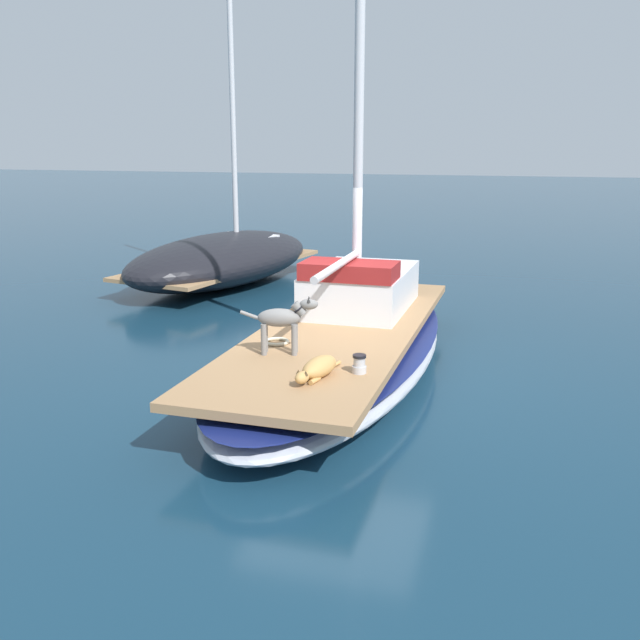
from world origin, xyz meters
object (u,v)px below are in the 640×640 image
Objects in this scene: sailboat_main at (340,350)px; dog_grey at (283,320)px; dog_tan at (318,368)px; deck_winch at (359,364)px; moored_boat_port_side at (222,258)px; coiled_rope at (277,342)px.

dog_grey is (-0.35, -1.37, 0.75)m from sailboat_main.
dog_tan reaches higher than sailboat_main.
dog_grey is (-0.65, 0.73, 0.32)m from dog_tan.
dog_tan is at bearing -145.27° from deck_winch.
moored_boat_port_side is at bearing 127.78° from sailboat_main.
coiled_rope reaches higher than sailboat_main.
dog_grey is 2.86× the size of coiled_rope.
sailboat_main is 22.43× the size of coiled_rope.
moored_boat_port_side reaches higher than dog_grey.
dog_tan is 0.13× the size of moored_boat_port_side.
dog_tan is 4.50× the size of deck_winch.
moored_boat_port_side reaches higher than deck_winch.
moored_boat_port_side reaches higher than sailboat_main.
moored_boat_port_side is (-3.57, 6.34, -0.09)m from coiled_rope.
deck_winch is (1.04, -0.46, -0.32)m from dog_grey.
sailboat_main is 0.99× the size of moored_boat_port_side.
coiled_rope is (-0.23, 0.39, -0.40)m from dog_grey.
coiled_rope is 7.27m from moored_boat_port_side.
dog_grey reaches higher than coiled_rope.
coiled_rope is (-0.87, 1.12, -0.08)m from dog_tan.
sailboat_main is 2.00m from deck_winch.
dog_tan is 2.92× the size of coiled_rope.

